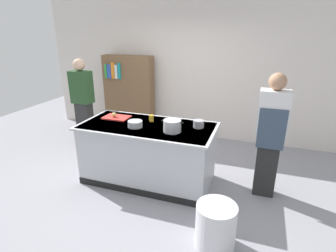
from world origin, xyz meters
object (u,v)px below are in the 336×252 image
Objects in this scene: stock_pot at (172,126)px; mixing_bowl at (135,124)px; juice_cup at (151,118)px; onion at (114,115)px; sauce_pan at (199,124)px; trash_bin at (216,226)px; person_guest at (83,102)px; bookshelf at (129,95)px; person_chef at (270,134)px.

stock_pot reaches higher than mixing_bowl.
onion is at bearing -174.38° from juice_cup.
stock_pot reaches higher than sauce_pan.
juice_cup is at bearing 67.79° from mixing_bowl.
trash_bin is (1.22, -1.20, -0.70)m from juice_cup.
juice_cup is (-0.43, 0.30, -0.03)m from stock_pot.
onion is at bearing 74.99° from person_guest.
bookshelf is at bearing 173.29° from person_guest.
bookshelf is (-1.08, 1.92, -0.09)m from mixing_bowl.
mixing_bowl is 0.12× the size of person_guest.
stock_pot reaches higher than trash_bin.
stock_pot is 2.26m from person_guest.
person_guest reaches higher than stock_pot.
stock_pot is 0.41m from sauce_pan.
sauce_pan reaches higher than trash_bin.
mixing_bowl is 2.10× the size of juice_cup.
mixing_bowl is at bearing 146.26° from trash_bin.
sauce_pan is at bearing 112.47° from trash_bin.
onion is 2.27m from trash_bin.
bookshelf is at bearing 109.71° from onion.
juice_cup is at bearing 5.62° from onion.
trash_bin is 0.30× the size of person_chef.
sauce_pan is 0.74m from juice_cup.
juice_cup reaches higher than trash_bin.
sauce_pan is at bearing -2.01° from juice_cup.
bookshelf reaches higher than onion.
person_chef reaches higher than juice_cup.
bookshelf reaches higher than juice_cup.
person_guest is at bearing -113.14° from bookshelf.
bookshelf is (-2.43, 2.82, 0.60)m from trash_bin.
trash_bin is at bearing -44.55° from juice_cup.
sauce_pan is (1.34, 0.03, -0.00)m from onion.
person_chef is 3.32m from bookshelf.
sauce_pan reaches higher than onion.
onion is at bearing 147.97° from trash_bin.
person_chef reaches higher than bookshelf.
juice_cup is (0.12, 0.30, 0.00)m from mixing_bowl.
person_guest is (-2.39, 0.60, -0.04)m from sauce_pan.
juice_cup reaches higher than onion.
person_guest is (-1.53, 0.88, -0.03)m from mixing_bowl.
person_chef is at bearing 68.55° from trash_bin.
sauce_pan reaches higher than juice_cup.
sauce_pan is at bearing 42.60° from stock_pot.
onion is 1.78m from bookshelf.
onion is 0.05× the size of bookshelf.
person_guest is 1.13m from bookshelf.
juice_cup is 0.06× the size of bookshelf.
stock_pot is at bearing -13.20° from onion.
stock_pot is 1.40m from trash_bin.
bookshelf is (-2.91, 1.60, -0.06)m from person_chef.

